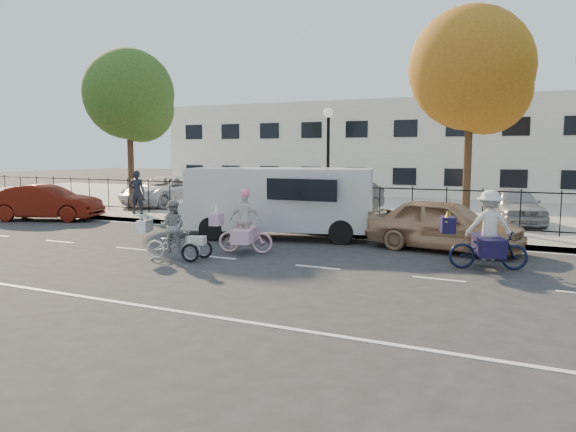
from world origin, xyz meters
The scene contains 21 objects.
ground centered at (0.00, 0.00, 0.00)m, with size 120.00×120.00×0.00m, color #333334.
road_markings centered at (0.00, 0.00, 0.01)m, with size 60.00×9.52×0.01m, color silver, non-canonical shape.
curb centered at (0.00, 5.05, 0.07)m, with size 60.00×0.10×0.15m, color #A8A399.
sidewalk centered at (0.00, 6.10, 0.07)m, with size 60.00×2.20×0.15m, color #A8A399.
parking_lot centered at (0.00, 15.00, 0.07)m, with size 60.00×15.60×0.15m, color #A8A399.
iron_fence centered at (0.00, 7.20, 0.90)m, with size 58.00×0.06×1.50m, color black, non-canonical shape.
building centered at (0.00, 25.00, 3.00)m, with size 34.00×10.00×6.00m, color silver.
lamppost centered at (0.50, 6.80, 3.11)m, with size 0.36×0.36×4.33m.
street_sign centered at (-1.85, 6.80, 1.42)m, with size 0.85×0.06×1.80m.
zebra_trike centered at (-0.88, -0.75, 0.62)m, with size 1.87×1.07×1.60m.
unicorn_bike centered at (0.34, 0.91, 0.68)m, with size 1.86×1.33×1.83m.
bull_bike centered at (6.82, 1.66, 0.78)m, with size 2.17×1.53×1.96m.
white_van centered at (-0.13, 3.89, 1.29)m, with size 7.02×3.77×2.33m.
red_sedan centered at (-11.01, 3.80, 0.74)m, with size 1.57×4.51×1.49m, color #551209.
gold_sedan centered at (5.39, 3.80, 0.76)m, with size 1.80×4.49×1.53m, color #A97F5C.
pedestrian centered at (-8.30, 6.32, 1.11)m, with size 0.70×0.46×1.91m, color black.
lot_car_b centered at (-9.63, 10.01, 0.88)m, with size 2.43×5.28×1.47m, color silver.
lot_car_c centered at (-0.05, 10.41, 0.86)m, with size 1.51×4.33×1.43m, color #44464A.
lot_car_d centered at (6.79, 10.06, 0.84)m, with size 1.63×4.05×1.38m, color #A2A4A9.
tree_west centered at (-9.40, 7.44, 5.27)m, with size 4.10×4.10×7.52m.
tree_mid centered at (5.45, 8.26, 5.56)m, with size 4.33×4.33×7.95m.
Camera 1 is at (8.42, -12.72, 2.91)m, focal length 35.00 mm.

